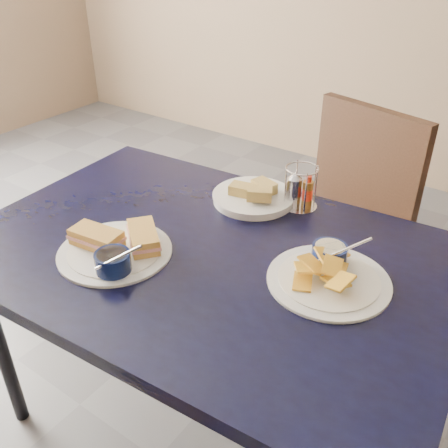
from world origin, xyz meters
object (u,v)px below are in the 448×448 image
Objects in this scene: sandwich_plate at (117,247)px; condiment_caddy at (299,190)px; chair_far at (338,215)px; plantain_plate at (328,271)px; dining_table at (207,267)px; bread_basket at (254,196)px.

condiment_caddy is (0.27, 0.51, 0.03)m from sandwich_plate.
plantain_plate is (0.23, -0.64, 0.22)m from chair_far.
plantain_plate reaches higher than dining_table.
plantain_plate is (0.50, 0.23, -0.01)m from sandwich_plate.
chair_far reaches higher than condiment_caddy.
plantain_plate is 0.42m from bread_basket.
bread_basket is at bearing -157.30° from condiment_caddy.
bread_basket is (-0.04, 0.30, 0.08)m from dining_table.
condiment_caddy is (-0.23, 0.28, 0.04)m from plantain_plate.
dining_table is 0.25m from sandwich_plate.
plantain_plate reaches higher than bread_basket.
sandwich_plate is at bearing -107.14° from chair_far.
dining_table is at bearing -166.66° from plantain_plate.
plantain_plate is at bearing 13.34° from dining_table.
bread_basket is 0.14m from condiment_caddy.
condiment_caddy is (0.09, 0.35, 0.12)m from dining_table.
bread_basket is at bearing 148.24° from plantain_plate.
chair_far is at bearing 82.82° from dining_table.
dining_table is 0.34m from plantain_plate.
condiment_caddy is at bearing 75.84° from dining_table.
condiment_caddy reaches higher than bread_basket.
plantain_plate is at bearing -50.04° from condiment_caddy.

